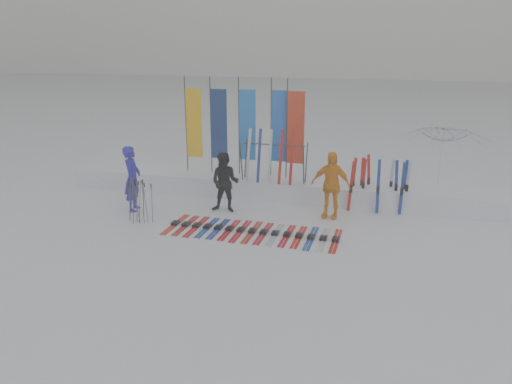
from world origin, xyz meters
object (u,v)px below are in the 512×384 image
(tent_canopy, at_px, (442,162))
(ski_row, at_px, (252,231))
(person_blue, at_px, (132,179))
(person_yellow, at_px, (331,185))
(ski_rack, at_px, (274,157))
(person_black, at_px, (225,183))

(tent_canopy, distance_m, ski_row, 6.83)
(person_blue, height_order, ski_row, person_blue)
(person_blue, xyz_separation_m, ski_row, (3.95, -0.85, -0.94))
(person_blue, height_order, person_yellow, person_blue)
(tent_canopy, bearing_deg, person_blue, -157.54)
(ski_row, relative_size, ski_rack, 2.26)
(person_blue, xyz_separation_m, ski_rack, (3.79, 2.19, 0.41))
(person_blue, relative_size, ski_rack, 0.96)
(person_black, distance_m, ski_row, 2.11)
(person_blue, xyz_separation_m, person_black, (2.69, 0.62, -0.09))
(person_black, relative_size, tent_canopy, 0.66)
(person_black, bearing_deg, tent_canopy, 24.15)
(tent_canopy, bearing_deg, ski_rack, -163.72)
(person_yellow, height_order, ski_row, person_yellow)
(person_black, xyz_separation_m, person_yellow, (3.07, 0.30, 0.08))
(ski_row, bearing_deg, tent_canopy, 42.39)
(ski_rack, bearing_deg, person_blue, -149.97)
(person_black, bearing_deg, ski_rack, 53.10)
(tent_canopy, bearing_deg, person_yellow, -138.76)
(tent_canopy, height_order, ski_rack, tent_canopy)
(person_yellow, bearing_deg, ski_rack, 154.80)
(person_blue, distance_m, person_yellow, 5.83)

